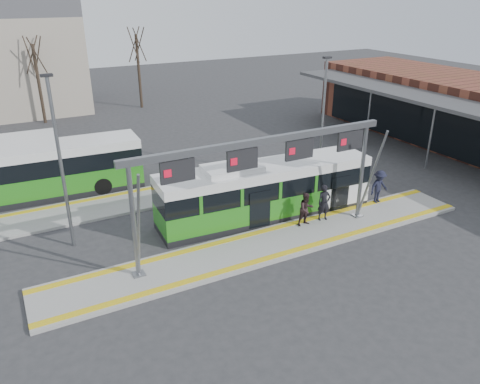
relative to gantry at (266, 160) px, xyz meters
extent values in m
plane|color=#2D2D30|center=(0.35, -0.25, -4.30)|extent=(120.00, 120.00, 0.00)
cube|color=gray|center=(0.35, -0.25, -4.22)|extent=(22.00, 3.00, 0.15)
cube|color=gray|center=(-3.65, 7.75, -4.22)|extent=(20.00, 3.00, 0.15)
cube|color=gold|center=(0.35, 0.90, -4.14)|extent=(22.00, 0.35, 0.02)
cube|color=gold|center=(0.35, -1.40, -4.14)|extent=(22.00, 0.35, 0.02)
cube|color=gold|center=(-3.65, 8.90, -4.14)|extent=(20.00, 0.35, 0.02)
cylinder|color=slate|center=(-6.15, 0.05, -1.62)|extent=(0.20, 0.20, 5.05)
cube|color=slate|center=(-6.15, 0.05, -4.12)|extent=(0.50, 0.50, 0.06)
cylinder|color=slate|center=(-6.15, -0.65, -1.62)|extent=(0.12, 1.46, 4.90)
cylinder|color=slate|center=(5.85, 0.05, -1.62)|extent=(0.20, 0.20, 5.05)
cube|color=slate|center=(5.85, 0.05, -4.12)|extent=(0.50, 0.50, 0.06)
cylinder|color=slate|center=(5.85, -0.65, -1.62)|extent=(0.12, 1.46, 4.90)
cube|color=slate|center=(-0.15, 0.05, 0.90)|extent=(13.00, 0.25, 0.30)
cube|color=black|center=(-4.15, 0.05, 0.20)|extent=(1.50, 0.12, 0.95)
cube|color=red|center=(-4.60, -0.02, 0.20)|extent=(0.32, 0.02, 0.32)
cube|color=black|center=(-1.15, 0.05, 0.20)|extent=(1.50, 0.12, 0.95)
cube|color=red|center=(-1.60, -0.02, 0.20)|extent=(0.32, 0.02, 0.32)
cube|color=black|center=(1.85, 0.05, 0.20)|extent=(1.50, 0.12, 0.95)
cube|color=red|center=(1.40, -0.02, 0.20)|extent=(0.32, 0.02, 0.32)
cube|color=black|center=(4.85, 0.05, 0.20)|extent=(1.50, 0.12, 0.95)
cube|color=red|center=(4.40, -0.02, 0.20)|extent=(0.32, 0.02, 0.32)
cube|color=black|center=(18.15, 3.75, -2.30)|extent=(0.15, 28.00, 3.60)
cube|color=#3F3F42|center=(16.85, 3.75, 0.00)|extent=(4.00, 30.00, 0.25)
cylinder|color=slate|center=(15.15, 3.75, -2.15)|extent=(0.14, 0.14, 4.30)
cylinder|color=slate|center=(15.15, 9.75, -2.15)|extent=(0.14, 0.14, 4.30)
cube|color=black|center=(1.64, 2.59, -4.13)|extent=(11.80, 3.17, 0.34)
cube|color=#25781A|center=(1.64, 2.59, -3.40)|extent=(11.80, 3.17, 1.12)
cube|color=black|center=(1.64, 2.59, -2.35)|extent=(11.80, 3.09, 0.97)
cube|color=white|center=(1.64, 2.59, -1.62)|extent=(11.80, 3.17, 0.49)
cube|color=orange|center=(7.46, 2.25, -1.72)|extent=(0.15, 1.74, 0.27)
cube|color=white|center=(-0.30, 2.71, -1.23)|extent=(3.02, 1.91, 0.29)
cylinder|color=black|center=(-2.50, 1.74, -3.81)|extent=(0.99, 0.35, 0.97)
cylinder|color=black|center=(-2.37, 3.92, -3.81)|extent=(0.99, 0.35, 0.97)
cylinder|color=black|center=(5.07, 1.30, -3.81)|extent=(0.99, 0.35, 0.97)
cylinder|color=black|center=(5.20, 3.47, -3.81)|extent=(0.99, 0.35, 0.97)
cube|color=black|center=(-9.07, 11.07, -4.12)|extent=(12.51, 3.25, 0.36)
cube|color=#25781A|center=(-9.07, 11.07, -3.34)|extent=(12.51, 3.25, 1.19)
cube|color=black|center=(-9.07, 11.07, -2.23)|extent=(12.51, 3.17, 1.03)
cube|color=white|center=(-9.07, 11.07, -1.46)|extent=(12.51, 3.25, 0.52)
cylinder|color=black|center=(-5.42, 9.72, -3.78)|extent=(1.05, 0.36, 1.03)
cylinder|color=black|center=(-5.30, 12.05, -3.78)|extent=(1.05, 0.36, 1.03)
cylinder|color=black|center=(-9.51, 12.62, -3.79)|extent=(1.02, 0.33, 1.01)
cylinder|color=black|center=(-9.45, 14.89, -3.79)|extent=(1.02, 0.33, 1.01)
imported|color=black|center=(3.96, 0.57, -3.18)|extent=(0.78, 0.59, 1.94)
imported|color=#2C1D1F|center=(2.79, 0.50, -3.27)|extent=(0.88, 0.70, 1.76)
imported|color=black|center=(8.02, 0.85, -3.19)|extent=(1.30, 0.82, 1.92)
cylinder|color=#382B21|center=(-6.36, 28.73, -0.81)|extent=(0.28, 0.28, 6.97)
cylinder|color=#382B21|center=(3.34, 30.53, -0.67)|extent=(0.28, 0.28, 7.25)
cylinder|color=slate|center=(-8.12, 4.15, -0.27)|extent=(0.16, 0.16, 8.05)
cube|color=black|center=(-8.12, 4.15, 3.75)|extent=(0.50, 0.25, 0.12)
cylinder|color=slate|center=(7.40, 5.53, -0.47)|extent=(0.16, 0.16, 7.66)
cube|color=black|center=(7.40, 5.53, 3.36)|extent=(0.50, 0.25, 0.12)
camera|label=1|loc=(-10.26, -16.86, 7.01)|focal=35.00mm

